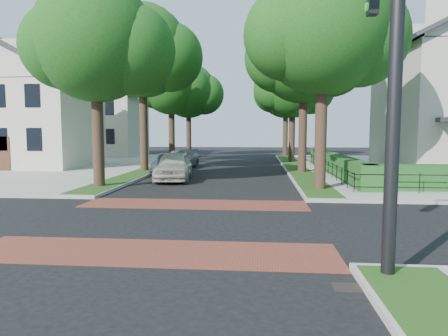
{
  "coord_description": "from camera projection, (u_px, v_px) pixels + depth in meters",
  "views": [
    {
      "loc": [
        2.57,
        -12.45,
        2.94
      ],
      "look_at": [
        1.31,
        1.88,
        1.6
      ],
      "focal_mm": 32.0,
      "sensor_mm": 36.0,
      "label": 1
    }
  ],
  "objects": [
    {
      "name": "hedge_main_road",
      "position": [
        335.0,
        163.0,
        26.98
      ],
      "size": [
        1.0,
        18.0,
        1.2
      ],
      "primitive_type": "cube",
      "color": "#19491C",
      "rests_on": "sidewalk_ne"
    },
    {
      "name": "tree_left_near",
      "position": [
        99.0,
        44.0,
        19.81
      ],
      "size": [
        7.5,
        6.45,
        10.2
      ],
      "color": "black",
      "rests_on": "sidewalk_nw"
    },
    {
      "name": "crosswalk_near",
      "position": [
        152.0,
        252.0,
        9.67
      ],
      "size": [
        9.0,
        2.2,
        0.01
      ],
      "primitive_type": "cube",
      "color": "brown",
      "rests_on": "ground"
    },
    {
      "name": "parked_car_rear",
      "position": [
        180.0,
        159.0,
        31.18
      ],
      "size": [
        2.71,
        5.23,
        1.45
      ],
      "primitive_type": "imported",
      "rotation": [
        0.0,
        0.0,
        -0.14
      ],
      "color": "slate",
      "rests_on": "ground"
    },
    {
      "name": "traffic_signal",
      "position": [
        382.0,
        38.0,
        7.6
      ],
      "size": [
        2.17,
        2.0,
        8.0
      ],
      "color": "black",
      "rests_on": "sidewalk_se"
    },
    {
      "name": "tree_left_far",
      "position": [
        173.0,
        85.0,
        36.67
      ],
      "size": [
        7.0,
        6.02,
        9.86
      ],
      "color": "black",
      "rests_on": "sidewalk_nw"
    },
    {
      "name": "tree_left_back",
      "position": [
        190.0,
        92.0,
        45.59
      ],
      "size": [
        7.75,
        6.66,
        10.44
      ],
      "color": "black",
      "rests_on": "sidewalk_nw"
    },
    {
      "name": "crosswalk_far",
      "position": [
        195.0,
        204.0,
        16.02
      ],
      "size": [
        9.0,
        2.2,
        0.01
      ],
      "primitive_type": "cube",
      "color": "brown",
      "rests_on": "ground"
    },
    {
      "name": "parked_car_front",
      "position": [
        174.0,
        166.0,
        23.71
      ],
      "size": [
        2.53,
        5.19,
        1.71
      ],
      "primitive_type": "imported",
      "rotation": [
        0.0,
        0.0,
        0.1
      ],
      "color": "#B7B5A5",
      "rests_on": "ground"
    },
    {
      "name": "tree_right_mid",
      "position": [
        305.0,
        55.0,
        26.74
      ],
      "size": [
        8.25,
        7.09,
        11.22
      ],
      "color": "black",
      "rests_on": "sidewalk_ne"
    },
    {
      "name": "house_left_near",
      "position": [
        31.0,
        104.0,
        31.58
      ],
      "size": [
        10.0,
        9.0,
        10.14
      ],
      "color": "beige",
      "rests_on": "sidewalk_nw"
    },
    {
      "name": "grass_strip_ne",
      "position": [
        295.0,
        166.0,
        31.3
      ],
      "size": [
        1.6,
        29.8,
        0.02
      ],
      "primitive_type": "cube",
      "color": "#1F4012",
      "rests_on": "sidewalk_ne"
    },
    {
      "name": "grass_strip_nw",
      "position": [
        160.0,
        165.0,
        32.25
      ],
      "size": [
        1.6,
        29.8,
        0.02
      ],
      "primitive_type": "cube",
      "color": "#1F4012",
      "rests_on": "sidewalk_nw"
    },
    {
      "name": "tree_right_back",
      "position": [
        287.0,
        92.0,
        44.64
      ],
      "size": [
        7.5,
        6.45,
        10.2
      ],
      "color": "black",
      "rests_on": "sidewalk_ne"
    },
    {
      "name": "storm_drain",
      "position": [
        350.0,
        287.0,
        7.51
      ],
      "size": [
        0.65,
        0.45,
        0.01
      ],
      "primitive_type": "cube",
      "color": "black",
      "rests_on": "ground"
    },
    {
      "name": "tree_right_far",
      "position": [
        294.0,
        86.0,
        35.74
      ],
      "size": [
        7.25,
        6.23,
        9.74
      ],
      "color": "black",
      "rests_on": "sidewalk_ne"
    },
    {
      "name": "house_left_far",
      "position": [
        101.0,
        112.0,
        45.46
      ],
      "size": [
        10.0,
        9.0,
        10.14
      ],
      "color": "#B9B6A6",
      "rests_on": "sidewalk_nw"
    },
    {
      "name": "fence_main_road",
      "position": [
        323.0,
        165.0,
        27.06
      ],
      "size": [
        0.06,
        18.0,
        0.9
      ],
      "primitive_type": null,
      "color": "black",
      "rests_on": "sidewalk_ne"
    },
    {
      "name": "tree_left_mid",
      "position": [
        145.0,
        53.0,
        27.66
      ],
      "size": [
        8.0,
        6.88,
        11.48
      ],
      "color": "black",
      "rests_on": "sidewalk_nw"
    },
    {
      "name": "ground",
      "position": [
        179.0,
        222.0,
        12.84
      ],
      "size": [
        120.0,
        120.0,
        0.0
      ],
      "primitive_type": "plane",
      "color": "black",
      "rests_on": "ground"
    },
    {
      "name": "tree_right_near",
      "position": [
        325.0,
        31.0,
        18.82
      ],
      "size": [
        7.75,
        6.67,
        10.66
      ],
      "color": "black",
      "rests_on": "sidewalk_ne"
    },
    {
      "name": "parked_car_middle",
      "position": [
        169.0,
        164.0,
        26.87
      ],
      "size": [
        1.61,
        4.3,
        1.4
      ],
      "primitive_type": "imported",
      "rotation": [
        0.0,
        0.0,
        -0.03
      ],
      "color": "#222533",
      "rests_on": "ground"
    }
  ]
}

